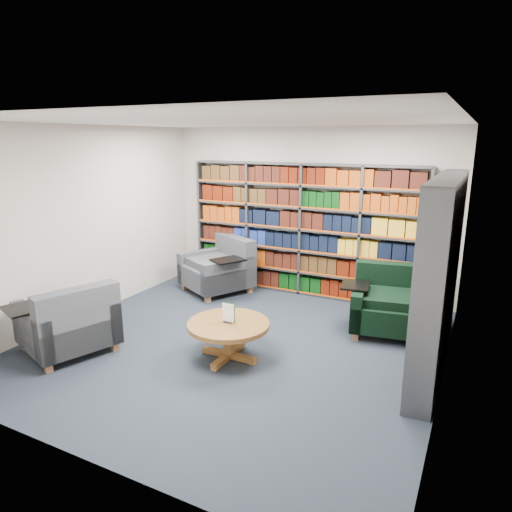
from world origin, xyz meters
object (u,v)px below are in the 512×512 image
at_px(chair_teal_left, 221,270).
at_px(coffee_table, 229,330).
at_px(chair_green_right, 389,305).
at_px(chair_teal_front, 70,325).

distance_m(chair_teal_left, coffee_table, 2.62).
distance_m(chair_teal_left, chair_green_right, 3.00).
xyz_separation_m(chair_green_right, coffee_table, (-1.55, -1.77, 0.02)).
relative_size(chair_teal_left, coffee_table, 1.38).
bearing_deg(coffee_table, chair_green_right, 48.87).
height_order(chair_green_right, chair_teal_front, chair_teal_front).
bearing_deg(chair_green_right, chair_teal_left, 171.91).
relative_size(chair_teal_left, chair_green_right, 1.11).
distance_m(chair_teal_left, chair_teal_front, 2.97).
bearing_deg(chair_teal_left, coffee_table, -57.14).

